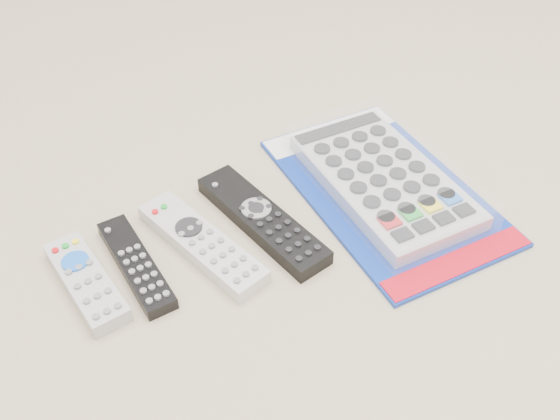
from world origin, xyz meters
TOP-DOWN VIEW (x-y plane):
  - remote_small_grey at (-0.22, 0.03)m, footprint 0.05×0.16m
  - remote_slim_black at (-0.15, 0.03)m, footprint 0.05×0.18m
  - remote_silver_dvd at (-0.06, 0.01)m, footprint 0.08×0.22m
  - remote_large_black at (0.03, -0.00)m, footprint 0.07×0.24m
  - jumbo_remote_packaged at (0.22, -0.04)m, footprint 0.28×0.41m

SIDE VIEW (x-z plane):
  - remote_slim_black at x=-0.15m, z-range 0.00..0.02m
  - remote_silver_dvd at x=-0.06m, z-range 0.00..0.02m
  - remote_small_grey at x=-0.22m, z-range 0.00..0.02m
  - remote_large_black at x=0.03m, z-range 0.00..0.03m
  - jumbo_remote_packaged at x=0.22m, z-range 0.00..0.05m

